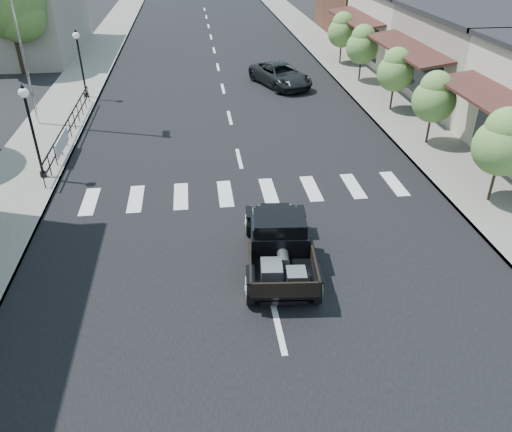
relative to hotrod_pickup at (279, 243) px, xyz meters
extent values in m
plane|color=black|center=(-0.43, 0.55, -0.78)|extent=(120.00, 120.00, 0.00)
cube|color=black|center=(-0.43, 15.55, -0.77)|extent=(14.00, 80.00, 0.02)
cube|color=gray|center=(-8.93, 15.55, -0.70)|extent=(3.00, 80.00, 0.15)
cube|color=gray|center=(8.07, 15.55, -0.70)|extent=(3.00, 80.00, 0.15)
cube|color=gray|center=(-15.43, 28.55, 1.72)|extent=(10.00, 12.00, 5.00)
cube|color=gray|center=(14.57, 13.55, 1.47)|extent=(10.00, 9.00, 4.50)
cube|color=beige|center=(14.57, 22.55, 1.47)|extent=(10.00, 9.00, 4.50)
imported|color=black|center=(3.01, 17.73, -0.12)|extent=(3.69, 5.15, 1.30)
camera|label=1|loc=(-2.10, -11.45, 7.85)|focal=35.00mm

